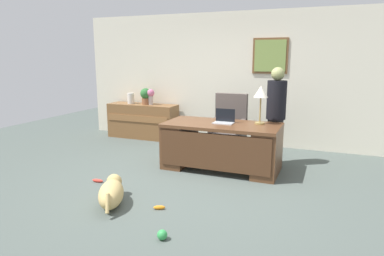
{
  "coord_description": "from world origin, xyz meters",
  "views": [
    {
      "loc": [
        1.83,
        -4.41,
        1.81
      ],
      "look_at": [
        -0.08,
        0.3,
        0.75
      ],
      "focal_mm": 32.19,
      "sensor_mm": 36.0,
      "label": 1
    }
  ],
  "objects_px": {
    "desk": "(221,145)",
    "laptop": "(224,120)",
    "vase_empty": "(131,98)",
    "dog_toy_ball": "(162,235)",
    "credenza": "(143,121)",
    "person_standing": "(276,115)",
    "desk_lamp": "(261,94)",
    "dog_toy_bone": "(159,207)",
    "dog_toy_plush": "(98,181)",
    "potted_plant": "(146,96)",
    "dog_lying": "(112,192)",
    "vase_with_flowers": "(151,95)",
    "armchair": "(229,128)"
  },
  "relations": [
    {
      "from": "dog_lying",
      "to": "potted_plant",
      "type": "height_order",
      "value": "potted_plant"
    },
    {
      "from": "person_standing",
      "to": "desk_lamp",
      "type": "distance_m",
      "value": 0.58
    },
    {
      "from": "desk_lamp",
      "to": "dog_toy_plush",
      "type": "height_order",
      "value": "desk_lamp"
    },
    {
      "from": "dog_toy_plush",
      "to": "person_standing",
      "type": "bearing_deg",
      "value": 39.59
    },
    {
      "from": "desk",
      "to": "dog_toy_bone",
      "type": "relative_size",
      "value": 12.83
    },
    {
      "from": "credenza",
      "to": "armchair",
      "type": "height_order",
      "value": "armchair"
    },
    {
      "from": "credenza",
      "to": "desk_lamp",
      "type": "height_order",
      "value": "desk_lamp"
    },
    {
      "from": "dog_toy_ball",
      "to": "dog_lying",
      "type": "bearing_deg",
      "value": 151.41
    },
    {
      "from": "person_standing",
      "to": "vase_empty",
      "type": "bearing_deg",
      "value": 165.15
    },
    {
      "from": "person_standing",
      "to": "dog_toy_ball",
      "type": "bearing_deg",
      "value": -102.24
    },
    {
      "from": "person_standing",
      "to": "dog_toy_plush",
      "type": "distance_m",
      "value": 3.03
    },
    {
      "from": "credenza",
      "to": "desk_lamp",
      "type": "distance_m",
      "value": 3.26
    },
    {
      "from": "vase_with_flowers",
      "to": "laptop",
      "type": "bearing_deg",
      "value": -33.78
    },
    {
      "from": "dog_toy_ball",
      "to": "vase_with_flowers",
      "type": "bearing_deg",
      "value": 119.91
    },
    {
      "from": "armchair",
      "to": "dog_lying",
      "type": "relative_size",
      "value": 1.5
    },
    {
      "from": "vase_with_flowers",
      "to": "dog_toy_bone",
      "type": "xyz_separation_m",
      "value": [
        1.86,
        -3.23,
        -0.95
      ]
    },
    {
      "from": "laptop",
      "to": "vase_empty",
      "type": "distance_m",
      "value": 2.98
    },
    {
      "from": "dog_toy_plush",
      "to": "laptop",
      "type": "bearing_deg",
      "value": 41.49
    },
    {
      "from": "dog_toy_bone",
      "to": "dog_toy_plush",
      "type": "xyz_separation_m",
      "value": [
        -1.26,
        0.48,
        0.0
      ]
    },
    {
      "from": "credenza",
      "to": "dog_lying",
      "type": "distance_m",
      "value": 3.63
    },
    {
      "from": "credenza",
      "to": "vase_with_flowers",
      "type": "bearing_deg",
      "value": 0.38
    },
    {
      "from": "person_standing",
      "to": "laptop",
      "type": "height_order",
      "value": "person_standing"
    },
    {
      "from": "credenza",
      "to": "vase_empty",
      "type": "relative_size",
      "value": 6.66
    },
    {
      "from": "dog_lying",
      "to": "credenza",
      "type": "bearing_deg",
      "value": 113.74
    },
    {
      "from": "armchair",
      "to": "dog_toy_bone",
      "type": "relative_size",
      "value": 7.89
    },
    {
      "from": "desk",
      "to": "potted_plant",
      "type": "xyz_separation_m",
      "value": [
        -2.22,
        1.5,
        0.55
      ]
    },
    {
      "from": "desk",
      "to": "dog_toy_bone",
      "type": "height_order",
      "value": "desk"
    },
    {
      "from": "person_standing",
      "to": "potted_plant",
      "type": "height_order",
      "value": "person_standing"
    },
    {
      "from": "dog_lying",
      "to": "potted_plant",
      "type": "bearing_deg",
      "value": 112.41
    },
    {
      "from": "desk_lamp",
      "to": "vase_empty",
      "type": "distance_m",
      "value": 3.43
    },
    {
      "from": "desk_lamp",
      "to": "potted_plant",
      "type": "relative_size",
      "value": 1.68
    },
    {
      "from": "desk",
      "to": "laptop",
      "type": "distance_m",
      "value": 0.41
    },
    {
      "from": "person_standing",
      "to": "dog_lying",
      "type": "height_order",
      "value": "person_standing"
    },
    {
      "from": "dog_toy_bone",
      "to": "credenza",
      "type": "bearing_deg",
      "value": 122.72
    },
    {
      "from": "credenza",
      "to": "laptop",
      "type": "height_order",
      "value": "laptop"
    },
    {
      "from": "vase_with_flowers",
      "to": "dog_toy_ball",
      "type": "height_order",
      "value": "vase_with_flowers"
    },
    {
      "from": "laptop",
      "to": "desk_lamp",
      "type": "height_order",
      "value": "desk_lamp"
    },
    {
      "from": "dog_toy_bone",
      "to": "dog_lying",
      "type": "bearing_deg",
      "value": -172.03
    },
    {
      "from": "desk",
      "to": "armchair",
      "type": "distance_m",
      "value": 0.91
    },
    {
      "from": "dog_toy_ball",
      "to": "dog_toy_bone",
      "type": "distance_m",
      "value": 0.71
    },
    {
      "from": "credenza",
      "to": "vase_empty",
      "type": "distance_m",
      "value": 0.58
    },
    {
      "from": "vase_empty",
      "to": "dog_toy_ball",
      "type": "relative_size",
      "value": 2.26
    },
    {
      "from": "potted_plant",
      "to": "dog_toy_plush",
      "type": "distance_m",
      "value": 3.0
    },
    {
      "from": "desk",
      "to": "dog_toy_plush",
      "type": "bearing_deg",
      "value": -139.96
    },
    {
      "from": "laptop",
      "to": "desk",
      "type": "bearing_deg",
      "value": -103.68
    },
    {
      "from": "vase_with_flowers",
      "to": "dog_toy_ball",
      "type": "bearing_deg",
      "value": -60.09
    },
    {
      "from": "vase_with_flowers",
      "to": "dog_toy_bone",
      "type": "relative_size",
      "value": 2.4
    },
    {
      "from": "dog_toy_plush",
      "to": "potted_plant",
      "type": "bearing_deg",
      "value": 104.75
    },
    {
      "from": "armchair",
      "to": "laptop",
      "type": "height_order",
      "value": "armchair"
    },
    {
      "from": "armchair",
      "to": "vase_with_flowers",
      "type": "relative_size",
      "value": 3.29
    }
  ]
}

